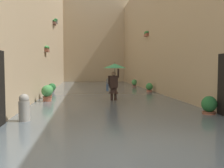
% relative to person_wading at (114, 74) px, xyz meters
% --- Properties ---
extents(ground_plane, '(60.42, 60.42, 0.00)m').
position_rel_person_wading_xyz_m(ground_plane, '(0.30, -4.62, -1.44)').
color(ground_plane, gray).
extents(flood_water, '(7.59, 30.17, 0.18)m').
position_rel_person_wading_xyz_m(flood_water, '(0.30, -4.62, -1.35)').
color(flood_water, '#515B60').
rests_on(flood_water, ground_plane).
extents(building_facade_left, '(2.04, 28.17, 8.48)m').
position_rel_person_wading_xyz_m(building_facade_left, '(-4.00, -4.61, 2.79)').
color(building_facade_left, tan).
rests_on(building_facade_left, ground_plane).
extents(building_facade_right, '(2.04, 28.17, 9.87)m').
position_rel_person_wading_xyz_m(building_facade_right, '(4.59, -4.61, 3.49)').
color(building_facade_right, tan).
rests_on(building_facade_right, ground_plane).
extents(building_facade_far, '(10.39, 1.80, 11.79)m').
position_rel_person_wading_xyz_m(building_facade_far, '(0.30, -17.60, 4.45)').
color(building_facade_far, tan).
rests_on(building_facade_far, ground_plane).
extents(person_wading, '(1.11, 1.11, 2.01)m').
position_rel_person_wading_xyz_m(person_wading, '(0.00, 0.00, 0.00)').
color(person_wading, black).
rests_on(person_wading, ground_plane).
extents(potted_plant_far_right, '(0.52, 0.52, 0.87)m').
position_rel_person_wading_xyz_m(potted_plant_far_right, '(3.25, -1.11, -0.94)').
color(potted_plant_far_right, '#9E563D').
rests_on(potted_plant_far_right, ground_plane).
extents(potted_plant_near_right, '(0.49, 0.49, 0.78)m').
position_rel_person_wading_xyz_m(potted_plant_near_right, '(3.43, -4.09, -0.99)').
color(potted_plant_near_right, '#66605B').
rests_on(potted_plant_near_right, ground_plane).
extents(potted_plant_near_left, '(0.51, 0.51, 0.79)m').
position_rel_person_wading_xyz_m(potted_plant_near_left, '(-2.74, 3.99, -1.02)').
color(potted_plant_near_left, '#9E563D').
rests_on(potted_plant_near_left, ground_plane).
extents(potted_plant_mid_right, '(0.51, 0.51, 0.93)m').
position_rel_person_wading_xyz_m(potted_plant_mid_right, '(3.15, 0.05, -0.92)').
color(potted_plant_mid_right, brown).
rests_on(potted_plant_mid_right, ground_plane).
extents(potted_plant_far_left, '(0.46, 0.46, 0.76)m').
position_rel_person_wading_xyz_m(potted_plant_far_left, '(-2.77, -4.01, -1.03)').
color(potted_plant_far_left, '#9E563D').
rests_on(potted_plant_far_left, ground_plane).
extents(potted_plant_mid_left, '(0.42, 0.42, 0.80)m').
position_rel_person_wading_xyz_m(potted_plant_mid_left, '(-2.65, -8.38, -0.99)').
color(potted_plant_mid_left, brown).
rests_on(potted_plant_mid_left, ground_plane).
extents(mooring_bollard, '(0.32, 0.32, 0.98)m').
position_rel_person_wading_xyz_m(mooring_bollard, '(3.17, 4.50, -0.95)').
color(mooring_bollard, gray).
rests_on(mooring_bollard, ground_plane).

